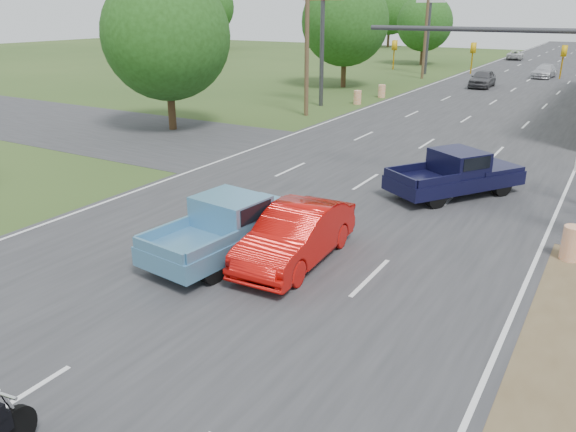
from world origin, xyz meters
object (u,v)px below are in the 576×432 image
Objects in this scene: blue_pickup at (232,225)px; distant_car_white at (515,55)px; red_convertible at (296,235)px; distant_car_grey at (483,79)px; distant_car_silver at (544,71)px; navy_pickup at (458,173)px.

distant_car_white is (-5.04, 72.20, -0.28)m from blue_pickup.
red_convertible is 1.07× the size of distant_car_grey.
red_convertible reaches higher than distant_car_white.
distant_car_grey reaches higher than distant_car_white.
blue_pickup reaches higher than distant_car_silver.
distant_car_silver is at bearing 69.48° from distant_car_grey.
navy_pickup is at bearing 92.80° from distant_car_white.
blue_pickup reaches higher than distant_car_grey.
distant_car_silver is at bearing 126.65° from navy_pickup.
blue_pickup reaches higher than distant_car_white.
navy_pickup is at bearing 71.84° from red_convertible.
distant_car_white is (-9.15, 63.41, -0.27)m from navy_pickup.
navy_pickup is at bearing -80.14° from distant_car_grey.
distant_car_silver is 21.72m from distant_car_white.
blue_pickup is 40.83m from distant_car_grey.
navy_pickup is 1.22× the size of distant_car_grey.
navy_pickup is 1.23× the size of distant_car_silver.
distant_car_grey is at bearing 99.45° from blue_pickup.
navy_pickup is 64.07m from distant_car_white.
navy_pickup is (2.25, 8.33, 0.09)m from red_convertible.
distant_car_grey is at bearing -104.30° from distant_car_silver.
red_convertible is at bearing -84.72° from distant_car_silver.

